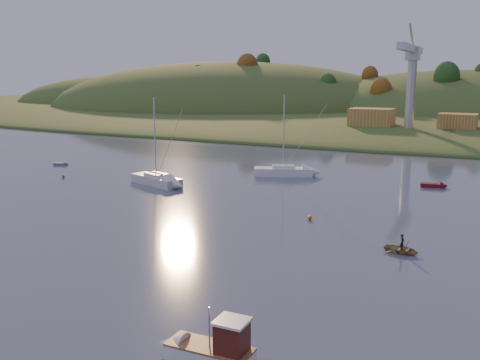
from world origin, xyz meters
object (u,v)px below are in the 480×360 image
at_px(fishing_boat, 204,347).
at_px(sailboat_near, 283,171).
at_px(red_tender, 438,186).
at_px(sailboat_far, 156,179).
at_px(canoe, 402,250).
at_px(grey_dinghy, 63,164).

xyz_separation_m(fishing_boat, sailboat_near, (-16.58, 54.15, -0.01)).
xyz_separation_m(fishing_boat, red_tender, (6.42, 55.24, -0.54)).
height_order(sailboat_far, red_tender, sailboat_far).
bearing_deg(canoe, grey_dinghy, 78.97).
xyz_separation_m(sailboat_near, grey_dinghy, (-38.90, -7.40, -0.60)).
bearing_deg(sailboat_near, fishing_boat, -95.02).
bearing_deg(grey_dinghy, sailboat_near, -13.27).
bearing_deg(sailboat_far, grey_dinghy, -176.59).
height_order(fishing_boat, red_tender, fishing_boat).
xyz_separation_m(red_tender, grey_dinghy, (-61.89, -8.50, -0.07)).
distance_m(fishing_boat, sailboat_far, 49.95).
relative_size(fishing_boat, sailboat_far, 0.46).
height_order(red_tender, grey_dinghy, red_tender).
distance_m(sailboat_near, grey_dinghy, 39.60).
bearing_deg(sailboat_near, grey_dinghy, 168.73).
distance_m(sailboat_far, grey_dinghy, 25.94).
height_order(sailboat_near, sailboat_far, sailboat_near).
bearing_deg(red_tender, fishing_boat, -106.38).
bearing_deg(sailboat_far, fishing_boat, -32.63).
bearing_deg(grey_dinghy, red_tender, -16.23).
bearing_deg(grey_dinghy, sailboat_far, -40.26).
relative_size(fishing_boat, canoe, 1.88).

